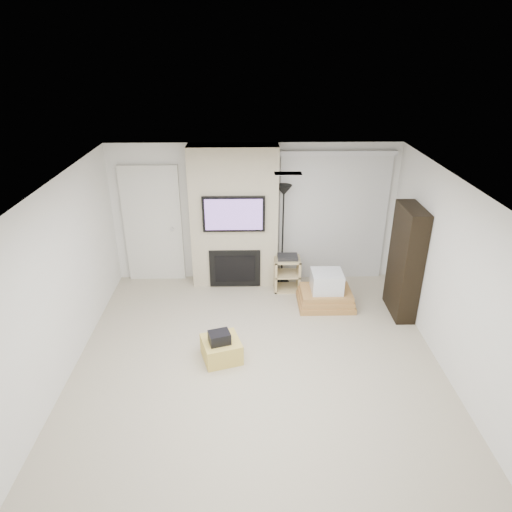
{
  "coord_description": "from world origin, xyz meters",
  "views": [
    {
      "loc": [
        -0.12,
        -4.87,
        4.03
      ],
      "look_at": [
        0.0,
        1.2,
        1.15
      ],
      "focal_mm": 32.0,
      "sensor_mm": 36.0,
      "label": 1
    }
  ],
  "objects_px": {
    "ottoman": "(221,349)",
    "av_stand": "(287,272)",
    "box_stack": "(326,293)",
    "bookshelf": "(405,262)",
    "floor_lamp": "(283,208)"
  },
  "relations": [
    {
      "from": "ottoman",
      "to": "box_stack",
      "type": "height_order",
      "value": "box_stack"
    },
    {
      "from": "floor_lamp",
      "to": "box_stack",
      "type": "height_order",
      "value": "floor_lamp"
    },
    {
      "from": "ottoman",
      "to": "bookshelf",
      "type": "height_order",
      "value": "bookshelf"
    },
    {
      "from": "ottoman",
      "to": "av_stand",
      "type": "distance_m",
      "value": 2.23
    },
    {
      "from": "box_stack",
      "to": "bookshelf",
      "type": "relative_size",
      "value": 0.51
    },
    {
      "from": "ottoman",
      "to": "box_stack",
      "type": "bearing_deg",
      "value": 39.79
    },
    {
      "from": "ottoman",
      "to": "av_stand",
      "type": "bearing_deg",
      "value": 61.3
    },
    {
      "from": "av_stand",
      "to": "bookshelf",
      "type": "height_order",
      "value": "bookshelf"
    },
    {
      "from": "box_stack",
      "to": "bookshelf",
      "type": "xyz_separation_m",
      "value": [
        1.17,
        -0.23,
        0.67
      ]
    },
    {
      "from": "ottoman",
      "to": "floor_lamp",
      "type": "height_order",
      "value": "floor_lamp"
    },
    {
      "from": "floor_lamp",
      "to": "box_stack",
      "type": "xyz_separation_m",
      "value": [
        0.68,
        -0.77,
        -1.22
      ]
    },
    {
      "from": "floor_lamp",
      "to": "bookshelf",
      "type": "distance_m",
      "value": 2.17
    },
    {
      "from": "ottoman",
      "to": "bookshelf",
      "type": "bearing_deg",
      "value": 22.33
    },
    {
      "from": "ottoman",
      "to": "floor_lamp",
      "type": "distance_m",
      "value": 2.72
    },
    {
      "from": "floor_lamp",
      "to": "av_stand",
      "type": "xyz_separation_m",
      "value": [
        0.08,
        -0.21,
        -1.11
      ]
    }
  ]
}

